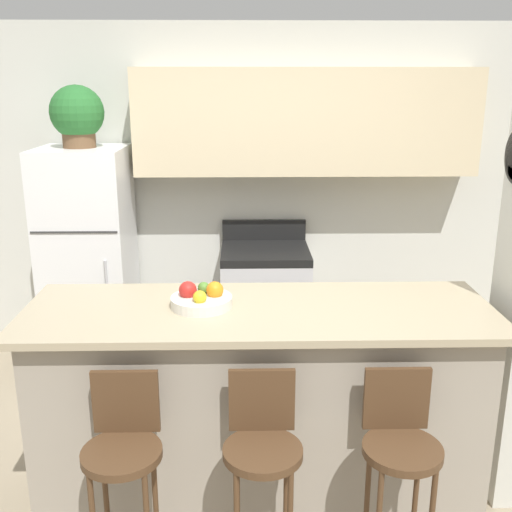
{
  "coord_description": "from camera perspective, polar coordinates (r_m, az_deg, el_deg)",
  "views": [
    {
      "loc": [
        -0.07,
        -2.65,
        2.12
      ],
      "look_at": [
        0.0,
        0.7,
        1.14
      ],
      "focal_mm": 42.0,
      "sensor_mm": 36.0,
      "label": 1
    }
  ],
  "objects": [
    {
      "name": "bar_stool_left",
      "position": [
        2.64,
        -12.47,
        -18.07
      ],
      "size": [
        0.33,
        0.33,
        0.98
      ],
      "color": "#4C331E",
      "rests_on": "ground_plane"
    },
    {
      "name": "bar_stool_right",
      "position": [
        2.67,
        13.52,
        -17.69
      ],
      "size": [
        0.33,
        0.33,
        0.98
      ],
      "color": "#4C331E",
      "rests_on": "ground_plane"
    },
    {
      "name": "wall_back",
      "position": [
        4.65,
        1.69,
        8.74
      ],
      "size": [
        5.6,
        0.38,
        2.55
      ],
      "color": "silver",
      "rests_on": "ground_plane"
    },
    {
      "name": "counter_bar",
      "position": [
        3.08,
        0.29,
        -14.4
      ],
      "size": [
        2.23,
        0.75,
        1.09
      ],
      "color": "gray",
      "rests_on": "ground_plane"
    },
    {
      "name": "fruit_bowl",
      "position": [
        2.87,
        -5.23,
        -4.06
      ],
      "size": [
        0.29,
        0.29,
        0.12
      ],
      "color": "silver",
      "rests_on": "counter_bar"
    },
    {
      "name": "trash_bin",
      "position": [
        4.55,
        -9.11,
        -9.04
      ],
      "size": [
        0.28,
        0.28,
        0.38
      ],
      "color": "black",
      "rests_on": "ground_plane"
    },
    {
      "name": "ground_plane",
      "position": [
        3.39,
        0.28,
        -22.38
      ],
      "size": [
        14.0,
        14.0,
        0.0
      ],
      "primitive_type": "plane",
      "color": "gray"
    },
    {
      "name": "stove_range",
      "position": [
        4.64,
        0.86,
        -4.67
      ],
      "size": [
        0.66,
        0.61,
        1.07
      ],
      "color": "silver",
      "rests_on": "ground_plane"
    },
    {
      "name": "refrigerator",
      "position": [
        4.63,
        -15.61,
        -0.44
      ],
      "size": [
        0.62,
        0.67,
        1.67
      ],
      "color": "white",
      "rests_on": "ground_plane"
    },
    {
      "name": "bar_stool_mid",
      "position": [
        2.6,
        0.62,
        -18.32
      ],
      "size": [
        0.33,
        0.33,
        0.98
      ],
      "color": "#4C331E",
      "rests_on": "ground_plane"
    },
    {
      "name": "potted_plant_on_fridge",
      "position": [
        4.46,
        -16.67,
        12.75
      ],
      "size": [
        0.37,
        0.37,
        0.43
      ],
      "color": "brown",
      "rests_on": "refrigerator"
    }
  ]
}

